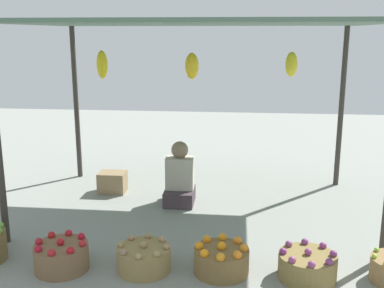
{
  "coord_description": "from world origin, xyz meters",
  "views": [
    {
      "loc": [
        0.48,
        -5.27,
        2.07
      ],
      "look_at": [
        0.0,
        -0.62,
        0.95
      ],
      "focal_mm": 43.51,
      "sensor_mm": 36.0,
      "label": 1
    }
  ],
  "objects_px": {
    "basket_potatoes": "(144,258)",
    "basket_oranges": "(221,260)",
    "vendor_person": "(180,180)",
    "wooden_crate_near_vendor": "(112,182)",
    "basket_red_apples": "(61,256)",
    "basket_purple_onions": "(307,266)"
  },
  "relations": [
    {
      "from": "basket_red_apples",
      "to": "basket_purple_onions",
      "type": "height_order",
      "value": "basket_red_apples"
    },
    {
      "from": "basket_purple_onions",
      "to": "wooden_crate_near_vendor",
      "type": "height_order",
      "value": "basket_purple_onions"
    },
    {
      "from": "basket_potatoes",
      "to": "wooden_crate_near_vendor",
      "type": "xyz_separation_m",
      "value": [
        -0.84,
        2.01,
        0.02
      ]
    },
    {
      "from": "basket_red_apples",
      "to": "basket_potatoes",
      "type": "xyz_separation_m",
      "value": [
        0.74,
        0.06,
        -0.01
      ]
    },
    {
      "from": "basket_potatoes",
      "to": "basket_oranges",
      "type": "height_order",
      "value": "basket_oranges"
    },
    {
      "from": "basket_oranges",
      "to": "basket_purple_onions",
      "type": "bearing_deg",
      "value": -2.27
    },
    {
      "from": "vendor_person",
      "to": "basket_red_apples",
      "type": "distance_m",
      "value": 1.97
    },
    {
      "from": "vendor_person",
      "to": "basket_potatoes",
      "type": "xyz_separation_m",
      "value": [
        -0.1,
        -1.71,
        -0.19
      ]
    },
    {
      "from": "vendor_person",
      "to": "basket_red_apples",
      "type": "xyz_separation_m",
      "value": [
        -0.84,
        -1.78,
        -0.17
      ]
    },
    {
      "from": "basket_oranges",
      "to": "basket_purple_onions",
      "type": "xyz_separation_m",
      "value": [
        0.74,
        -0.03,
        -0.0
      ]
    },
    {
      "from": "basket_potatoes",
      "to": "basket_purple_onions",
      "type": "bearing_deg",
      "value": -0.0
    },
    {
      "from": "basket_red_apples",
      "to": "vendor_person",
      "type": "bearing_deg",
      "value": 64.76
    },
    {
      "from": "basket_oranges",
      "to": "wooden_crate_near_vendor",
      "type": "relative_size",
      "value": 1.39
    },
    {
      "from": "vendor_person",
      "to": "basket_potatoes",
      "type": "bearing_deg",
      "value": -93.4
    },
    {
      "from": "basket_potatoes",
      "to": "basket_oranges",
      "type": "relative_size",
      "value": 0.99
    },
    {
      "from": "basket_potatoes",
      "to": "basket_oranges",
      "type": "xyz_separation_m",
      "value": [
        0.69,
        0.03,
        0.01
      ]
    },
    {
      "from": "basket_potatoes",
      "to": "basket_oranges",
      "type": "bearing_deg",
      "value": 2.43
    },
    {
      "from": "vendor_person",
      "to": "wooden_crate_near_vendor",
      "type": "relative_size",
      "value": 2.22
    },
    {
      "from": "basket_potatoes",
      "to": "basket_purple_onions",
      "type": "distance_m",
      "value": 1.43
    },
    {
      "from": "basket_oranges",
      "to": "basket_purple_onions",
      "type": "distance_m",
      "value": 0.74
    },
    {
      "from": "vendor_person",
      "to": "wooden_crate_near_vendor",
      "type": "distance_m",
      "value": 1.0
    },
    {
      "from": "vendor_person",
      "to": "basket_potatoes",
      "type": "relative_size",
      "value": 1.61
    }
  ]
}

